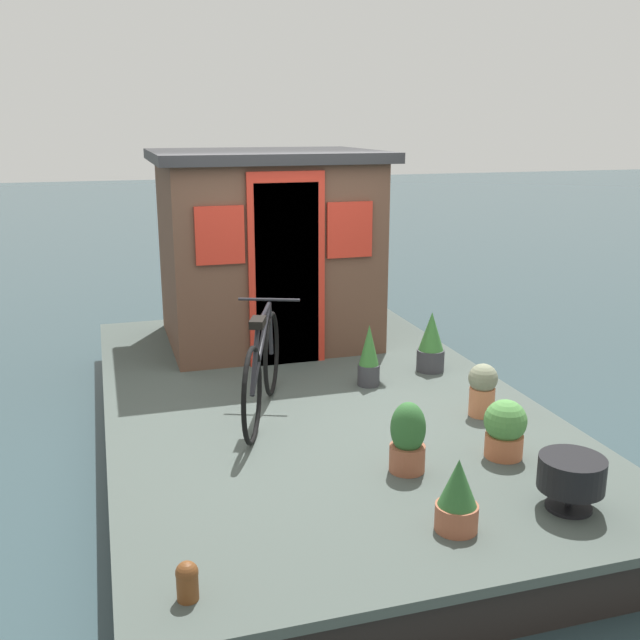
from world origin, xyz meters
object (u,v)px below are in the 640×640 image
(potted_plant_basil, at_px, (482,388))
(bicycle, at_px, (262,368))
(potted_plant_geranium, at_px, (408,438))
(mooring_bollard, at_px, (187,580))
(houseboat_cabin, at_px, (266,247))
(potted_plant_ivy, at_px, (505,428))
(charcoal_grill, at_px, (571,475))
(potted_plant_succulent, at_px, (457,496))
(potted_plant_sage, at_px, (369,357))
(potted_plant_lavender, at_px, (431,343))

(potted_plant_basil, bearing_deg, bicycle, 73.53)
(potted_plant_geranium, bearing_deg, mooring_bollard, 121.63)
(bicycle, bearing_deg, mooring_bollard, 158.52)
(houseboat_cabin, bearing_deg, potted_plant_basil, -155.92)
(potted_plant_basil, relative_size, mooring_bollard, 2.08)
(potted_plant_ivy, xyz_separation_m, potted_plant_geranium, (-0.01, 0.72, 0.02))
(houseboat_cabin, bearing_deg, potted_plant_geranium, -176.51)
(potted_plant_ivy, distance_m, charcoal_grill, 0.74)
(houseboat_cabin, height_order, charcoal_grill, houseboat_cabin)
(potted_plant_geranium, bearing_deg, charcoal_grill, -135.31)
(potted_plant_ivy, xyz_separation_m, mooring_bollard, (-0.96, 2.27, -0.10))
(houseboat_cabin, height_order, potted_plant_geranium, houseboat_cabin)
(potted_plant_basil, xyz_separation_m, mooring_bollard, (-1.66, 2.48, -0.12))
(potted_plant_succulent, distance_m, charcoal_grill, 0.75)
(houseboat_cabin, distance_m, charcoal_grill, 4.15)
(potted_plant_ivy, bearing_deg, houseboat_cabin, 15.81)
(charcoal_grill, bearing_deg, potted_plant_ivy, 0.56)
(houseboat_cabin, xyz_separation_m, potted_plant_basil, (-2.53, -1.13, -0.76))
(potted_plant_sage, height_order, potted_plant_lavender, potted_plant_lavender)
(houseboat_cabin, relative_size, potted_plant_lavender, 4.01)
(potted_plant_sage, bearing_deg, charcoal_grill, -170.35)
(potted_plant_basil, height_order, potted_plant_lavender, potted_plant_lavender)
(potted_plant_ivy, xyz_separation_m, potted_plant_succulent, (-0.76, 0.74, -0.00))
(mooring_bollard, bearing_deg, potted_plant_geranium, -58.37)
(potted_plant_ivy, bearing_deg, potted_plant_lavender, -9.14)
(potted_plant_ivy, height_order, potted_plant_basil, potted_plant_basil)
(bicycle, bearing_deg, potted_plant_basil, -106.47)
(houseboat_cabin, bearing_deg, bicycle, 166.16)
(potted_plant_succulent, bearing_deg, potted_plant_lavender, -21.93)
(houseboat_cabin, xyz_separation_m, charcoal_grill, (-3.98, -0.92, -0.77))
(charcoal_grill, height_order, mooring_bollard, charcoal_grill)
(potted_plant_ivy, relative_size, potted_plant_geranium, 0.86)
(potted_plant_geranium, relative_size, charcoal_grill, 1.22)
(potted_plant_geranium, distance_m, mooring_bollard, 1.82)
(potted_plant_sage, height_order, potted_plant_basil, potted_plant_sage)
(potted_plant_sage, bearing_deg, potted_plant_basil, -145.99)
(potted_plant_succulent, bearing_deg, bicycle, 19.24)
(potted_plant_ivy, bearing_deg, charcoal_grill, -179.44)
(potted_plant_basil, height_order, potted_plant_geranium, potted_plant_geranium)
(potted_plant_geranium, xyz_separation_m, charcoal_grill, (-0.73, -0.73, -0.01))
(potted_plant_sage, distance_m, potted_plant_basil, 1.08)
(potted_plant_lavender, height_order, charcoal_grill, potted_plant_lavender)
(mooring_bollard, bearing_deg, potted_plant_lavender, -42.76)
(mooring_bollard, bearing_deg, charcoal_grill, -84.49)
(potted_plant_sage, bearing_deg, mooring_bollard, 143.81)
(potted_plant_ivy, height_order, potted_plant_succulent, potted_plant_succulent)
(potted_plant_geranium, bearing_deg, houseboat_cabin, 3.49)
(houseboat_cabin, relative_size, mooring_bollard, 11.06)
(potted_plant_basil, distance_m, potted_plant_lavender, 1.10)
(charcoal_grill, bearing_deg, bicycle, 36.53)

